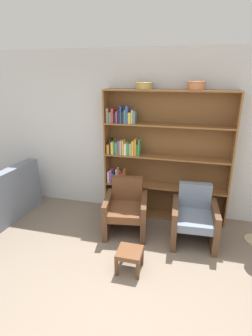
% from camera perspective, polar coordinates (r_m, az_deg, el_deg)
% --- Properties ---
extents(ground_plane, '(24.00, 24.00, 0.00)m').
position_cam_1_polar(ground_plane, '(3.08, 0.32, -30.15)').
color(ground_plane, '#7A6B5B').
extents(wall_back, '(12.00, 0.06, 2.75)m').
position_cam_1_polar(wall_back, '(4.43, 7.87, 6.82)').
color(wall_back, silver).
rests_on(wall_back, ground).
extents(bookshelf, '(2.04, 0.30, 2.14)m').
position_cam_1_polar(bookshelf, '(4.36, 6.41, 2.38)').
color(bookshelf, brown).
rests_on(bookshelf, ground).
extents(bowl_stoneware, '(0.27, 0.27, 0.10)m').
position_cam_1_polar(bowl_stoneware, '(4.18, 4.00, 17.55)').
color(bowl_stoneware, tan).
rests_on(bowl_stoneware, bookshelf).
extents(bowl_copper, '(0.27, 0.27, 0.12)m').
position_cam_1_polar(bowl_copper, '(4.11, 15.01, 17.08)').
color(bowl_copper, '#C67547').
rests_on(bowl_copper, bookshelf).
extents(armchair_leather, '(0.74, 0.77, 0.82)m').
position_cam_1_polar(armchair_leather, '(4.13, 0.01, -8.95)').
color(armchair_leather, brown).
rests_on(armchair_leather, ground).
extents(armchair_cushioned, '(0.68, 0.71, 0.82)m').
position_cam_1_polar(armchair_cushioned, '(4.04, 14.58, -10.40)').
color(armchair_cushioned, brown).
rests_on(armchair_cushioned, ground).
extents(footstool, '(0.31, 0.31, 0.29)m').
position_cam_1_polar(footstool, '(3.44, 0.79, -18.32)').
color(footstool, brown).
rests_on(footstool, ground).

